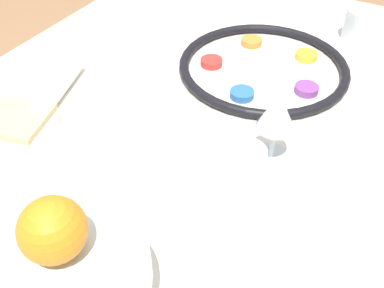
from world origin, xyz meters
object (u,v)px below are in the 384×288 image
Objects in this scene: fruit_stand at (57,279)px; bread_plate at (17,122)px; cup_mid at (358,25)px; seder_plate at (263,68)px; wine_glass at (277,115)px; napkin_roll at (57,86)px; cup_near at (243,169)px; orange_fruit at (53,230)px.

bread_plate is (-0.24, -0.32, -0.07)m from fruit_stand.
seder_plate is at bearing -28.89° from cup_mid.
wine_glass is 0.75× the size of napkin_roll.
cup_near is at bearing -4.28° from cup_mid.
orange_fruit is at bearing 55.25° from bread_plate.
fruit_stand is 2.82× the size of orange_fruit.
wine_glass reaches higher than bread_plate.
napkin_roll is 2.36× the size of cup_mid.
bread_plate is 0.87× the size of napkin_roll.
cup_near is at bearing 82.79° from napkin_roll.
seder_plate is 2.66× the size of wine_glass.
orange_fruit is 1.00× the size of cup_mid.
bread_plate is at bearing -36.74° from cup_mid.
fruit_stand is 0.06m from orange_fruit.
wine_glass reaches higher than cup_near.
cup_mid is at bearing 137.67° from napkin_roll.
cup_near is at bearing 159.42° from orange_fruit.
bread_plate is 0.77m from cup_mid.
wine_glass reaches higher than fruit_stand.
wine_glass is at bearing 163.47° from fruit_stand.
wine_glass is at bearing 93.72° from napkin_roll.
napkin_roll is 2.36× the size of cup_near.
orange_fruit is at bearing 43.69° from napkin_roll.
orange_fruit is 1.00× the size of cup_near.
seder_plate is 4.74× the size of cup_mid.
cup_mid is (-0.86, 0.14, -0.04)m from fruit_stand.
fruit_stand is at bearing -0.36° from seder_plate.
napkin_roll is (0.03, -0.43, -0.07)m from wine_glass.
fruit_stand reaches higher than bread_plate.
cup_mid reaches higher than napkin_roll.
wine_glass is 0.10m from cup_near.
cup_mid is at bearing 143.26° from bread_plate.
seder_plate is 0.28m from cup_mid.
orange_fruit is (0.59, -0.01, 0.12)m from seder_plate.
fruit_stand is 0.31m from cup_near.
orange_fruit is (-0.02, -0.01, 0.06)m from fruit_stand.
seder_plate is at bearing 179.64° from fruit_stand.
seder_plate is 0.61m from orange_fruit.
orange_fruit is 0.31m from cup_near.
wine_glass is 0.38m from orange_fruit.
fruit_stand is (0.38, -0.11, -0.01)m from wine_glass.
napkin_roll is (-0.33, -0.32, -0.12)m from orange_fruit.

